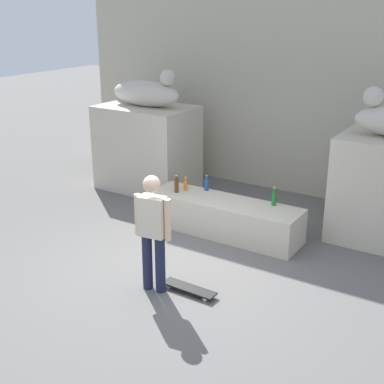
{
  "coord_description": "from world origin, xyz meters",
  "views": [
    {
      "loc": [
        3.99,
        -5.69,
        3.76
      ],
      "look_at": [
        0.05,
        0.53,
        1.1
      ],
      "focal_mm": 48.98,
      "sensor_mm": 36.0,
      "label": 1
    }
  ],
  "objects_px": {
    "skater": "(153,229)",
    "skateboard": "(189,288)",
    "bottle_green": "(274,198)",
    "bottle_brown": "(177,185)",
    "statue_reclining_left": "(147,92)",
    "bottle_blue": "(207,184)",
    "bottle_orange": "(186,185)"
  },
  "relations": [
    {
      "from": "bottle_green",
      "to": "bottle_brown",
      "type": "relative_size",
      "value": 0.98
    },
    {
      "from": "statue_reclining_left",
      "to": "bottle_blue",
      "type": "height_order",
      "value": "statue_reclining_left"
    },
    {
      "from": "skater",
      "to": "bottle_brown",
      "type": "distance_m",
      "value": 2.33
    },
    {
      "from": "bottle_brown",
      "to": "bottle_green",
      "type": "bearing_deg",
      "value": 11.3
    },
    {
      "from": "bottle_blue",
      "to": "bottle_brown",
      "type": "distance_m",
      "value": 0.54
    },
    {
      "from": "bottle_orange",
      "to": "bottle_green",
      "type": "relative_size",
      "value": 0.81
    },
    {
      "from": "bottle_orange",
      "to": "bottle_green",
      "type": "height_order",
      "value": "bottle_green"
    },
    {
      "from": "bottle_blue",
      "to": "bottle_orange",
      "type": "relative_size",
      "value": 1.11
    },
    {
      "from": "skateboard",
      "to": "bottle_green",
      "type": "bearing_deg",
      "value": 85.27
    },
    {
      "from": "bottle_orange",
      "to": "bottle_brown",
      "type": "relative_size",
      "value": 0.8
    },
    {
      "from": "bottle_blue",
      "to": "bottle_green",
      "type": "relative_size",
      "value": 0.91
    },
    {
      "from": "skateboard",
      "to": "bottle_blue",
      "type": "bearing_deg",
      "value": 116.68
    },
    {
      "from": "bottle_blue",
      "to": "bottle_green",
      "type": "xyz_separation_m",
      "value": [
        1.32,
        -0.03,
        0.01
      ]
    },
    {
      "from": "skater",
      "to": "skateboard",
      "type": "relative_size",
      "value": 2.08
    },
    {
      "from": "skateboard",
      "to": "bottle_orange",
      "type": "bearing_deg",
      "value": 125.25
    },
    {
      "from": "skater",
      "to": "bottle_orange",
      "type": "bearing_deg",
      "value": 105.34
    },
    {
      "from": "statue_reclining_left",
      "to": "bottle_brown",
      "type": "distance_m",
      "value": 2.45
    },
    {
      "from": "bottle_blue",
      "to": "bottle_orange",
      "type": "xyz_separation_m",
      "value": [
        -0.32,
        -0.2,
        -0.01
      ]
    },
    {
      "from": "bottle_orange",
      "to": "statue_reclining_left",
      "type": "bearing_deg",
      "value": 145.46
    },
    {
      "from": "skateboard",
      "to": "bottle_brown",
      "type": "xyz_separation_m",
      "value": [
        -1.48,
        1.9,
        0.67
      ]
    },
    {
      "from": "skateboard",
      "to": "bottle_orange",
      "type": "distance_m",
      "value": 2.58
    },
    {
      "from": "bottle_green",
      "to": "bottle_orange",
      "type": "bearing_deg",
      "value": -173.82
    },
    {
      "from": "bottle_orange",
      "to": "bottle_green",
      "type": "xyz_separation_m",
      "value": [
        1.63,
        0.18,
        0.03
      ]
    },
    {
      "from": "bottle_blue",
      "to": "bottle_brown",
      "type": "bearing_deg",
      "value": -136.93
    },
    {
      "from": "statue_reclining_left",
      "to": "skateboard",
      "type": "bearing_deg",
      "value": -46.83
    },
    {
      "from": "bottle_green",
      "to": "skater",
      "type": "bearing_deg",
      "value": -105.76
    },
    {
      "from": "bottle_blue",
      "to": "bottle_green",
      "type": "distance_m",
      "value": 1.32
    },
    {
      "from": "skater",
      "to": "statue_reclining_left",
      "type": "bearing_deg",
      "value": 120.13
    },
    {
      "from": "skater",
      "to": "skateboard",
      "type": "bearing_deg",
      "value": 14.71
    },
    {
      "from": "bottle_green",
      "to": "bottle_brown",
      "type": "xyz_separation_m",
      "value": [
        -1.71,
        -0.34,
        0.0
      ]
    },
    {
      "from": "bottle_green",
      "to": "statue_reclining_left",
      "type": "bearing_deg",
      "value": 163.56
    },
    {
      "from": "bottle_brown",
      "to": "skater",
      "type": "bearing_deg",
      "value": -63.81
    }
  ]
}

